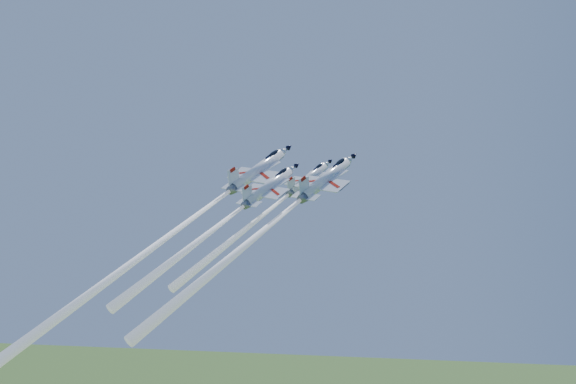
% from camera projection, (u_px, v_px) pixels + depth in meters
% --- Properties ---
extents(jet_lead, '(19.84, 28.75, 29.50)m').
position_uv_depth(jet_lead, '(265.00, 214.00, 118.91)').
color(jet_lead, white).
extents(jet_left, '(32.90, 48.99, 51.82)m').
position_uv_depth(jet_left, '(156.00, 245.00, 110.09)').
color(jet_left, white).
extents(jet_right, '(24.82, 36.09, 37.17)m').
position_uv_depth(jet_right, '(266.00, 228.00, 107.40)').
color(jet_right, white).
extents(jet_slot, '(20.27, 29.12, 29.57)m').
position_uv_depth(jet_slot, '(221.00, 224.00, 108.44)').
color(jet_slot, white).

